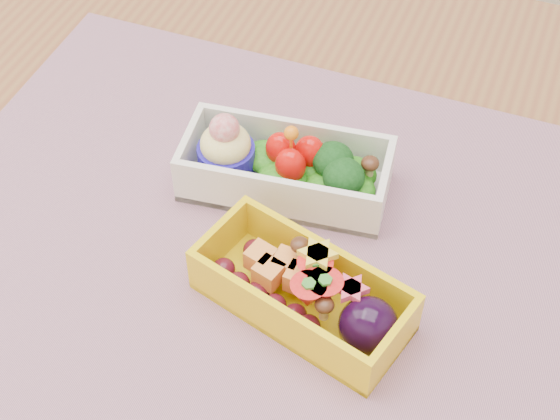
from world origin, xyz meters
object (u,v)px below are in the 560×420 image
(table, at_px, (302,324))
(bento_yellow, at_px, (306,292))
(bento_white, at_px, (284,168))
(placemat, at_px, (269,244))

(table, bearing_deg, bento_yellow, -68.98)
(table, bearing_deg, bento_white, 124.40)
(table, distance_m, placemat, 0.10)
(placemat, distance_m, bento_yellow, 0.07)
(bento_white, bearing_deg, placemat, -87.64)
(table, distance_m, bento_white, 0.14)
(bento_white, xyz_separation_m, bento_yellow, (0.06, -0.11, -0.00))
(bento_yellow, bearing_deg, placemat, 150.10)
(bento_white, bearing_deg, bento_yellow, -68.74)
(placemat, distance_m, bento_white, 0.07)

